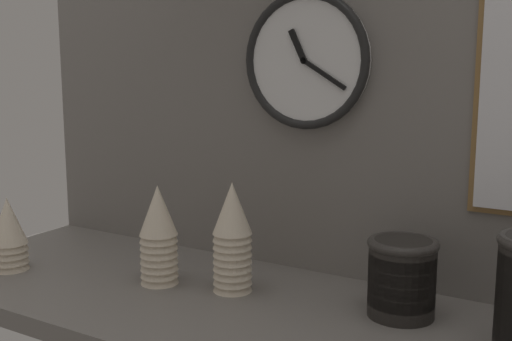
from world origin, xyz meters
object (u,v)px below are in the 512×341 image
object	(u,v)px
cup_stack_center_left	(160,234)
bowl_stack_right	(402,276)
cup_stack_far_left	(9,234)
wall_clock	(306,61)
cup_stack_center	(232,237)

from	to	relation	value
cup_stack_center_left	bowl_stack_right	world-z (taller)	cup_stack_center_left
cup_stack_far_left	wall_clock	xyz separation A→B (m)	(0.59, 0.34, 0.40)
cup_stack_far_left	cup_stack_center_left	size ratio (longest dim) A/B	0.79
bowl_stack_right	cup_stack_far_left	bearing A→B (deg)	-166.56
cup_stack_far_left	cup_stack_center_left	world-z (taller)	cup_stack_center_left
cup_stack_center_left	cup_stack_center	world-z (taller)	cup_stack_center
cup_stack_center	bowl_stack_right	xyz separation A→B (m)	(0.35, 0.05, -0.04)
cup_stack_far_left	bowl_stack_right	xyz separation A→B (m)	(0.88, 0.21, -0.01)
cup_stack_far_left	wall_clock	bearing A→B (deg)	30.12
cup_stack_center	wall_clock	xyz separation A→B (m)	(0.07, 0.19, 0.37)
cup_stack_center_left	cup_stack_center	size ratio (longest dim) A/B	0.93
cup_stack_center	wall_clock	bearing A→B (deg)	69.56
cup_stack_far_left	wall_clock	distance (m)	0.79
cup_stack_center_left	wall_clock	distance (m)	0.50
wall_clock	bowl_stack_right	bearing A→B (deg)	-25.75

